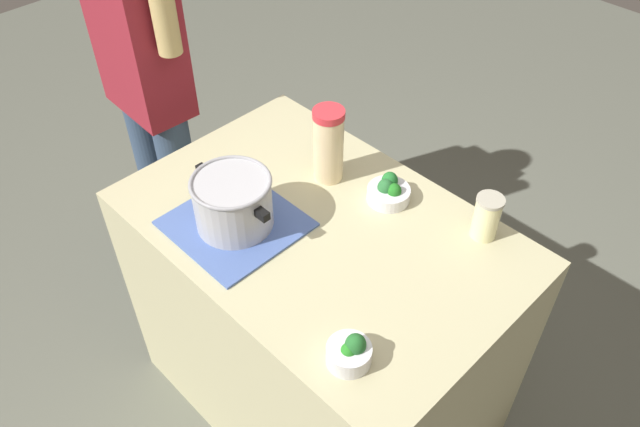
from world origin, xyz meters
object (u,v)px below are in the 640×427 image
(broccoli_bowl_center, at_px, (350,352))
(person_cook, at_px, (149,91))
(mason_jar, at_px, (487,217))
(lemonade_pitcher, at_px, (328,145))
(cooking_pot, at_px, (233,201))
(broccoli_bowl_front, at_px, (389,191))

(broccoli_bowl_center, relative_size, person_cook, 0.07)
(broccoli_bowl_center, bearing_deg, mason_jar, -88.00)
(lemonade_pitcher, xyz_separation_m, mason_jar, (-0.49, -0.13, -0.06))
(mason_jar, relative_size, person_cook, 0.08)
(mason_jar, bearing_deg, lemonade_pitcher, 14.96)
(mason_jar, height_order, broccoli_bowl_center, mason_jar)
(person_cook, bearing_deg, mason_jar, -169.03)
(cooking_pot, distance_m, broccoli_bowl_front, 0.47)
(person_cook, bearing_deg, broccoli_bowl_front, -170.10)
(lemonade_pitcher, height_order, person_cook, person_cook)
(broccoli_bowl_center, distance_m, person_cook, 1.36)
(mason_jar, xyz_separation_m, person_cook, (1.30, 0.25, -0.07))
(broccoli_bowl_front, xyz_separation_m, person_cook, (1.02, 0.18, -0.03))
(broccoli_bowl_center, xyz_separation_m, person_cook, (1.32, -0.32, -0.03))
(cooking_pot, bearing_deg, broccoli_bowl_front, -120.73)
(broccoli_bowl_front, distance_m, person_cook, 1.03)
(cooking_pot, height_order, broccoli_bowl_center, cooking_pot)
(cooking_pot, bearing_deg, lemonade_pitcher, -95.96)
(person_cook, bearing_deg, lemonade_pitcher, -171.47)
(lemonade_pitcher, distance_m, broccoli_bowl_center, 0.68)
(mason_jar, distance_m, broccoli_bowl_center, 0.57)
(lemonade_pitcher, bearing_deg, broccoli_bowl_front, -164.64)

